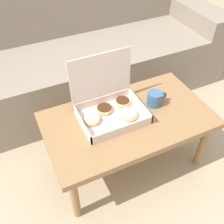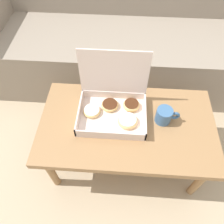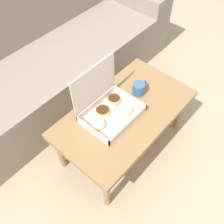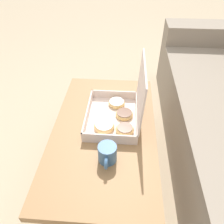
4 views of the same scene
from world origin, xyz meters
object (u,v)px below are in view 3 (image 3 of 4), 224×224
couch (44,65)px  pastry_box (108,107)px  coffee_table (125,116)px  coffee_mug (139,88)px

couch → pastry_box: 0.82m
coffee_table → pastry_box: size_ratio=2.62×
couch → coffee_table: (0.00, -0.88, 0.05)m
coffee_table → pastry_box: (-0.08, 0.08, 0.10)m
pastry_box → coffee_mug: bearing=-9.1°
couch → coffee_table: size_ratio=2.49×
coffee_mug → pastry_box: bearing=170.9°
coffee_mug → coffee_table: bearing=-169.5°
pastry_box → coffee_mug: pastry_box is taller
couch → pastry_box: couch is taller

